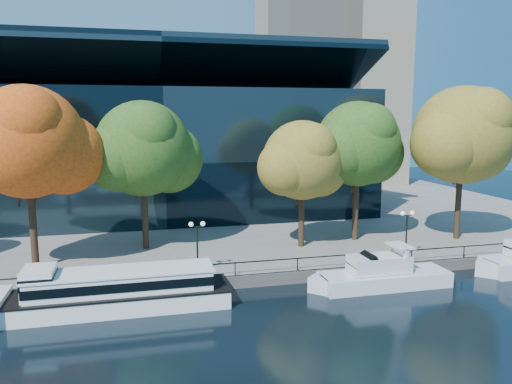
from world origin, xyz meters
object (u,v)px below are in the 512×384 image
object	(u,v)px
tour_boat	(107,290)
tree_3	(304,162)
tree_1	(30,144)
lamp_2	(407,223)
tree_5	(465,137)
lamp_1	(197,235)
cruiser_near	(379,275)
tree_4	(359,146)
tree_2	(145,151)

from	to	relation	value
tour_boat	tree_3	world-z (taller)	tree_3
tree_1	tree_3	xyz separation A→B (m)	(22.70, 1.27, -1.99)
tree_3	lamp_2	distance (m)	10.43
tree_5	lamp_1	size ratio (longest dim) A/B	3.69
cruiser_near	lamp_1	distance (m)	14.24
tree_5	lamp_2	world-z (taller)	tree_5
tree_4	lamp_2	distance (m)	9.24
tree_1	tree_5	distance (m)	38.63
tree_2	tree_4	size ratio (longest dim) A/B	1.00
tour_boat	lamp_1	bearing A→B (deg)	28.32
cruiser_near	lamp_1	world-z (taller)	lamp_1
cruiser_near	tree_3	bearing A→B (deg)	107.08
tree_5	lamp_1	xyz separation A→B (m)	(-26.43, -4.68, -6.98)
tree_5	lamp_2	bearing A→B (deg)	-151.34
tree_4	tree_2	bearing A→B (deg)	175.59
tree_1	tree_4	bearing A→B (deg)	4.86
tree_2	tree_5	distance (m)	30.15
tree_2	tree_4	distance (m)	20.02
tree_2	cruiser_near	bearing A→B (deg)	-35.67
tree_1	lamp_1	xyz separation A→B (m)	(12.21, -4.28, -6.86)
tree_2	lamp_1	world-z (taller)	tree_2
tree_1	tour_boat	bearing A→B (deg)	-54.06
tree_3	tree_4	bearing A→B (deg)	11.03
tree_1	tree_2	world-z (taller)	tree_1
tree_3	tree_4	size ratio (longest dim) A/B	0.87
tour_boat	tree_5	size ratio (longest dim) A/B	1.15
tree_1	tree_3	distance (m)	22.82
tree_1	tree_2	size ratio (longest dim) A/B	1.08
cruiser_near	tree_5	bearing A→B (deg)	33.21
tour_boat	cruiser_near	distance (m)	19.94
tour_boat	tree_1	size ratio (longest dim) A/B	1.19
tree_1	tree_4	distance (m)	28.78
lamp_2	cruiser_near	bearing A→B (deg)	-139.26
tree_5	tree_2	bearing A→B (deg)	173.18
tree_3	tree_5	world-z (taller)	tree_5
tree_1	tree_4	world-z (taller)	tree_1
tree_2	lamp_2	bearing A→B (deg)	-21.14
cruiser_near	lamp_2	world-z (taller)	lamp_2
cruiser_near	tree_1	world-z (taller)	tree_1
cruiser_near	tree_4	bearing A→B (deg)	73.77
tree_3	lamp_2	world-z (taller)	tree_3
tree_3	tree_5	xyz separation A→B (m)	(15.93, -0.87, 2.11)
cruiser_near	tree_5	distance (m)	18.49
lamp_2	tree_1	bearing A→B (deg)	171.90
cruiser_near	tree_3	distance (m)	12.59
lamp_1	tree_5	bearing A→B (deg)	10.04
lamp_1	cruiser_near	bearing A→B (deg)	-16.07
tree_1	cruiser_near	bearing A→B (deg)	-17.64
cruiser_near	tree_2	xyz separation A→B (m)	(-16.88, 12.12, 8.92)
tree_1	tree_5	world-z (taller)	tree_5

